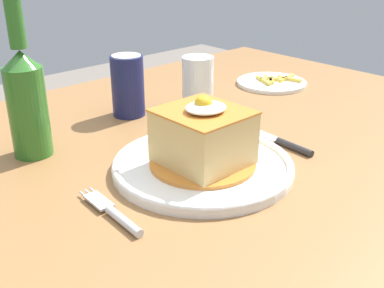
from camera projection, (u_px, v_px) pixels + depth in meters
dining_table at (161, 197)px, 0.86m from camera, size 1.44×0.88×0.72m
main_plate at (201, 166)px, 0.74m from camera, size 0.28×0.28×0.02m
sandwich_meal at (201, 139)px, 0.73m from camera, size 0.17×0.17×0.11m
fork at (115, 214)px, 0.62m from camera, size 0.03×0.14×0.01m
knife at (284, 143)px, 0.83m from camera, size 0.03×0.17×0.01m
soda_can at (128, 86)px, 0.96m from camera, size 0.07×0.07×0.12m
beer_bottle_green at (26, 98)px, 0.77m from camera, size 0.06×0.06×0.27m
drinking_glass at (198, 84)px, 1.02m from camera, size 0.07×0.07×0.10m
side_plate_fries at (272, 82)px, 1.17m from camera, size 0.17×0.17×0.02m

